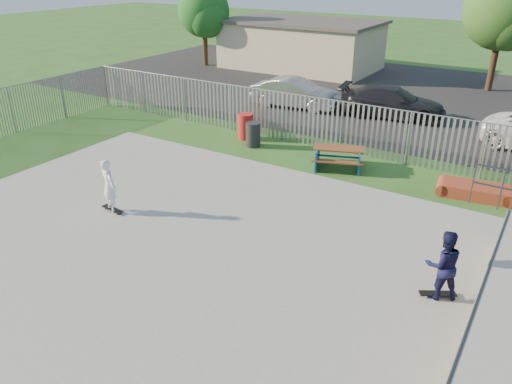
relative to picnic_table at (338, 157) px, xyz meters
The scene contains 17 objects.
ground 7.57m from the picnic_table, 102.26° to the right, with size 120.00×120.00×0.00m, color #2D5E20.
concrete_slab 7.57m from the picnic_table, 102.26° to the right, with size 15.00×12.00×0.15m, color gray.
fence 2.93m from the picnic_table, 102.20° to the right, with size 26.04×16.02×2.00m.
picnic_table is the anchor object (origin of this frame).
funbox 4.73m from the picnic_table, ahead, with size 2.10×1.26×0.40m.
trash_bin_red 4.70m from the picnic_table, 168.72° to the left, with size 0.64×0.64×1.07m, color red.
trash_bin_grey 3.85m from the picnic_table, behind, with size 0.59×0.59×0.98m, color black.
parking_lot 11.73m from the picnic_table, 97.87° to the left, with size 40.00×18.00×0.02m, color black.
car_silver 8.17m from the picnic_table, 128.96° to the left, with size 1.54×4.40×1.45m, color #B2B1B6.
car_dark 7.27m from the picnic_table, 93.26° to the left, with size 2.02×4.96×1.44m, color #222227.
building 18.37m from the picnic_table, 121.60° to the left, with size 10.40×6.40×3.20m.
tree_left 20.62m from the picnic_table, 140.75° to the left, with size 3.52×3.52×5.43m.
tree_mid 16.17m from the picnic_table, 80.22° to the left, with size 4.19×4.19×6.47m.
skateboard_a 7.95m from the picnic_table, 50.60° to the right, with size 0.79×0.58×0.08m.
skateboard_b 8.16m from the picnic_table, 120.47° to the right, with size 0.82×0.29×0.08m.
skater_navy 7.97m from the picnic_table, 50.60° to the right, with size 0.79×0.61×1.62m, color #121339.
skater_white 8.18m from the picnic_table, 120.47° to the right, with size 0.59×0.39×1.62m, color white.
Camera 1 is at (8.01, -8.52, 6.91)m, focal length 35.00 mm.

